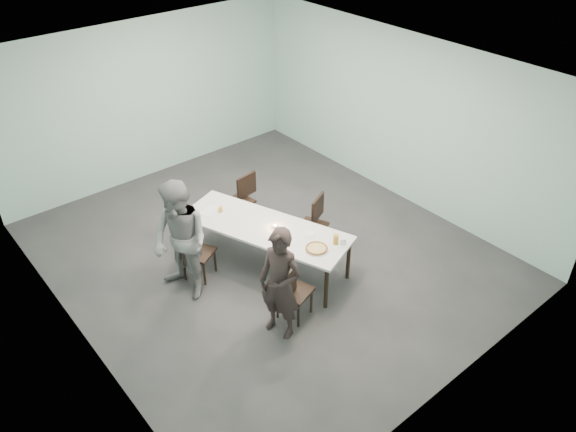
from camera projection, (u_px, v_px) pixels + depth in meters
ground at (266, 253)px, 9.05m from camera, size 7.00×7.00×0.00m
room_shell at (263, 139)px, 7.91m from camera, size 6.02×7.02×3.01m
table at (265, 230)px, 8.38m from camera, size 1.75×2.75×0.75m
chair_near_left at (291, 291)px, 7.54m from camera, size 0.65×0.53×0.87m
chair_far_left at (195, 252)px, 8.24m from camera, size 0.65×0.57×0.87m
chair_near_right at (315, 220)px, 8.92m from camera, size 0.65×0.56×0.87m
chair_far_right at (242, 196)px, 9.52m from camera, size 0.64×0.48×0.87m
diner_near at (280, 284)px, 7.16m from camera, size 0.56×0.69×1.64m
diner_far at (181, 241)px, 7.76m from camera, size 0.83×0.99×1.83m
pizza at (317, 249)px, 7.87m from camera, size 0.34×0.34×0.04m
side_plate at (309, 233)px, 8.19m from camera, size 0.18×0.18×0.01m
beer_glass at (336, 239)px, 7.95m from camera, size 0.08×0.08×0.15m
water_tumbler at (343, 241)px, 7.97m from camera, size 0.08×0.08×0.09m
tealight at (275, 227)px, 8.31m from camera, size 0.06×0.06×0.05m
amber_tumbler at (220, 209)px, 8.66m from camera, size 0.07×0.07×0.08m
menu at (210, 211)px, 8.69m from camera, size 0.36×0.31×0.01m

